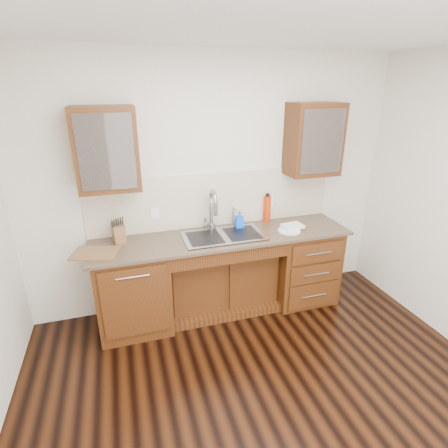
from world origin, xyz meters
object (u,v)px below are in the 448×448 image
object	(u,v)px
knife_block	(119,233)
cutting_board	(95,253)
plate	(289,231)
soap_bottle	(239,220)
water_bottle	(267,209)

from	to	relation	value
knife_block	cutting_board	size ratio (longest dim) A/B	0.47
knife_block	cutting_board	world-z (taller)	knife_block
plate	cutting_board	size ratio (longest dim) A/B	0.59
plate	cutting_board	xyz separation A→B (m)	(-1.96, 0.03, 0.00)
soap_bottle	knife_block	world-z (taller)	knife_block
soap_bottle	knife_block	distance (m)	1.26
plate	knife_block	bearing A→B (deg)	172.06
soap_bottle	water_bottle	size ratio (longest dim) A/B	0.63
plate	water_bottle	bearing A→B (deg)	106.66
plate	cutting_board	distance (m)	1.96
soap_bottle	knife_block	xyz separation A→B (m)	(-1.26, -0.01, 0.00)
cutting_board	water_bottle	bearing A→B (deg)	9.84
plate	cutting_board	bearing A→B (deg)	179.01
soap_bottle	cutting_board	world-z (taller)	soap_bottle
water_bottle	cutting_board	world-z (taller)	water_bottle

